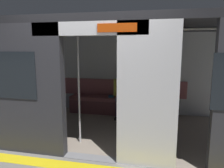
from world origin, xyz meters
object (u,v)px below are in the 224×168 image
train_car (106,60)px  grab_pole_far (120,88)px  bench_seat (118,102)px  person_seated (123,90)px  book (111,96)px  handbag (143,95)px  grab_pole_door (79,87)px

train_car → grab_pole_far: size_ratio=3.01×
bench_seat → grab_pole_far: grab_pole_far is taller
person_seated → book: size_ratio=5.36×
bench_seat → handbag: handbag is taller
train_car → book: bearing=-82.5°
person_seated → bench_seat: bearing=-19.1°
handbag → person_seated: bearing=14.7°
handbag → book: 0.86m
handbag → grab_pole_far: grab_pole_far is taller
person_seated → grab_pole_far: size_ratio=0.55×
bench_seat → book: bearing=-21.1°
grab_pole_door → grab_pole_far: bearing=-176.4°
handbag → book: (0.86, -0.00, -0.07)m
person_seated → handbag: (-0.50, -0.13, -0.14)m
train_car → grab_pole_door: (0.33, 0.73, -0.44)m
train_car → grab_pole_door: 0.92m
handbag → grab_pole_far: size_ratio=0.12×
book → handbag: bearing=168.1°
bench_seat → person_seated: bearing=160.9°
train_car → bench_seat: train_car is taller
train_car → bench_seat: 1.60m
handbag → grab_pole_far: bearing=81.7°
bench_seat → book: 0.25m
grab_pole_far → handbag: bearing=-98.3°
train_car → grab_pole_far: train_car is taller
grab_pole_door → handbag: bearing=-118.3°
book → grab_pole_far: grab_pole_far is taller
grab_pole_door → grab_pole_far: (-0.76, -0.05, 0.00)m
person_seated → grab_pole_door: grab_pole_door is taller
bench_seat → train_car: bearing=87.4°
bench_seat → person_seated: 0.36m
grab_pole_door → bench_seat: bearing=-101.7°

